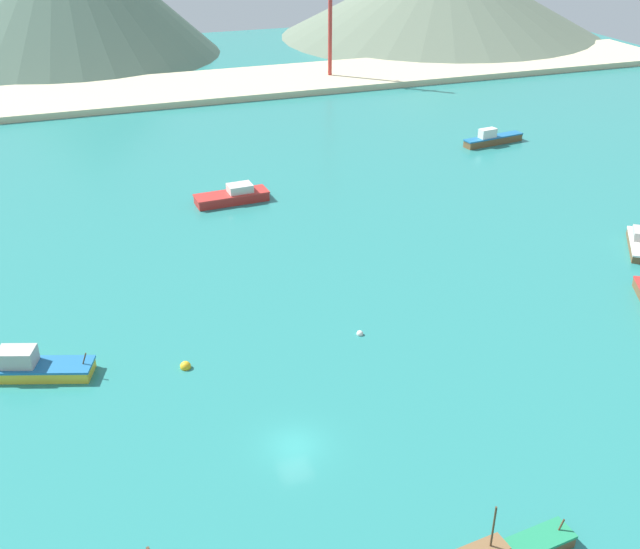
# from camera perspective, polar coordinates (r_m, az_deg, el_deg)

# --- Properties ---
(ground) EXTENTS (260.00, 280.00, 0.50)m
(ground) POSITION_cam_1_polar(r_m,az_deg,el_deg) (81.23, -8.46, 0.20)
(ground) COLOR teal
(fishing_boat_1) EXTENTS (10.78, 3.28, 2.67)m
(fishing_boat_1) POSITION_cam_1_polar(r_m,az_deg,el_deg) (123.14, 13.10, 10.13)
(fishing_boat_1) COLOR brown
(fishing_boat_1) RESTS_ON ground
(fishing_boat_4) EXTENTS (9.75, 3.60, 2.29)m
(fishing_boat_4) POSITION_cam_1_polar(r_m,az_deg,el_deg) (98.05, -6.70, 6.03)
(fishing_boat_4) COLOR red
(fishing_boat_4) RESTS_ON ground
(fishing_boat_10) EXTENTS (10.23, 5.70, 2.63)m
(fishing_boat_10) POSITION_cam_1_polar(r_m,az_deg,el_deg) (67.83, -21.38, -6.62)
(fishing_boat_10) COLOR gold
(fishing_boat_10) RESTS_ON ground
(buoy_0) EXTENTS (0.62, 0.62, 0.62)m
(buoy_0) POSITION_cam_1_polar(r_m,az_deg,el_deg) (69.04, 3.08, -4.57)
(buoy_0) COLOR silver
(buoy_0) RESTS_ON ground
(buoy_1) EXTENTS (0.94, 0.94, 0.94)m
(buoy_1) POSITION_cam_1_polar(r_m,az_deg,el_deg) (65.54, -10.30, -6.97)
(buoy_1) COLOR gold
(buoy_1) RESTS_ON ground
(beach_strip) EXTENTS (247.00, 23.86, 1.20)m
(beach_strip) POSITION_cam_1_polar(r_m,az_deg,el_deg) (153.46, -14.71, 13.33)
(beach_strip) COLOR beige
(beach_strip) RESTS_ON ground
(radio_tower) EXTENTS (2.95, 2.36, 29.50)m
(radio_tower) POSITION_cam_1_polar(r_m,az_deg,el_deg) (158.51, 0.80, 19.98)
(radio_tower) COLOR #B7332D
(radio_tower) RESTS_ON ground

